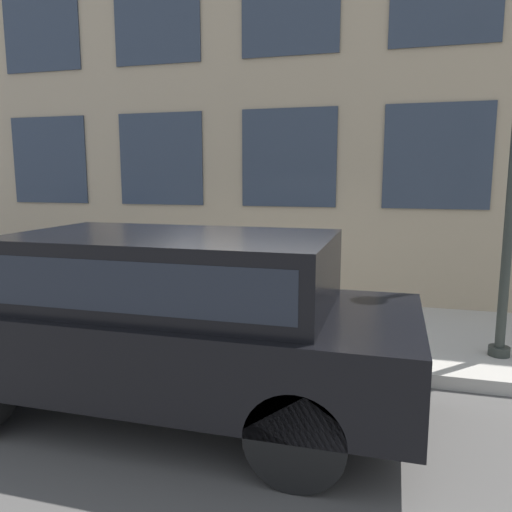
{
  "coord_description": "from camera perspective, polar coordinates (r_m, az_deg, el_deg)",
  "views": [
    {
      "loc": [
        -5.88,
        -1.9,
        2.47
      ],
      "look_at": [
        0.64,
        -0.09,
        1.38
      ],
      "focal_mm": 35.0,
      "sensor_mm": 36.0,
      "label": 1
    }
  ],
  "objects": [
    {
      "name": "ground_plane",
      "position": [
        6.65,
        -2.27,
        -12.62
      ],
      "size": [
        80.0,
        80.0,
        0.0
      ],
      "primitive_type": "plane",
      "color": "#514F4C"
    },
    {
      "name": "sidewalk",
      "position": [
        8.06,
        1.21,
        -8.03
      ],
      "size": [
        3.18,
        60.0,
        0.17
      ],
      "color": "#B2ADA3",
      "rests_on": "ground_plane"
    },
    {
      "name": "building_facade",
      "position": [
        9.46,
        4.0,
        15.89
      ],
      "size": [
        0.33,
        40.0,
        7.15
      ],
      "color": "tan",
      "rests_on": "ground_plane"
    },
    {
      "name": "fire_hydrant",
      "position": [
        6.72,
        2.03,
        -6.98
      ],
      "size": [
        0.32,
        0.44,
        0.84
      ],
      "color": "gray",
      "rests_on": "sidewalk"
    },
    {
      "name": "person",
      "position": [
        7.26,
        -1.87,
        -3.59
      ],
      "size": [
        0.28,
        0.19,
        1.16
      ],
      "rotation": [
        0.0,
        0.0,
        -1.73
      ],
      "color": "#232328",
      "rests_on": "sidewalk"
    },
    {
      "name": "parked_truck_black_near",
      "position": [
        5.22,
        -10.12,
        -6.2
      ],
      "size": [
        2.06,
        5.11,
        1.89
      ],
      "color": "black",
      "rests_on": "ground_plane"
    }
  ]
}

